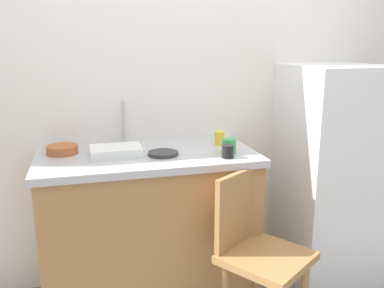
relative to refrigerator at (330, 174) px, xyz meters
The scene contains 12 objects.
back_wall 1.18m from the refrigerator, 159.95° to the left, with size 4.80×0.10×2.60m, color white.
cabinet_base 1.23m from the refrigerator, behind, with size 1.19×0.60×0.89m, color #A87542.
countertop 1.22m from the refrigerator, behind, with size 1.23×0.64×0.04m, color #B7B7BC.
faucet 1.37m from the refrigerator, 169.22° to the left, with size 0.02×0.02×0.26m, color #B7B7BC.
refrigerator is the anchor object (origin of this frame).
chair 0.87m from the refrigerator, 147.22° to the right, with size 0.56×0.56×0.89m.
dish_tray 1.40m from the refrigerator, behind, with size 0.28×0.20×0.05m, color white.
terracotta_bowl 1.69m from the refrigerator, behind, with size 0.18×0.18×0.05m, color #B25B33.
hotplate 1.15m from the refrigerator, behind, with size 0.17×0.17×0.02m, color #2D2D2D.
cup_yellow 0.79m from the refrigerator, behind, with size 0.06×0.06×0.08m, color yellow.
cup_green 0.80m from the refrigerator, behind, with size 0.08×0.08×0.08m, color green.
cup_black 0.86m from the refrigerator, 165.13° to the right, with size 0.06×0.06×0.07m, color black.
Camera 1 is at (-0.59, -1.61, 1.55)m, focal length 38.84 mm.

